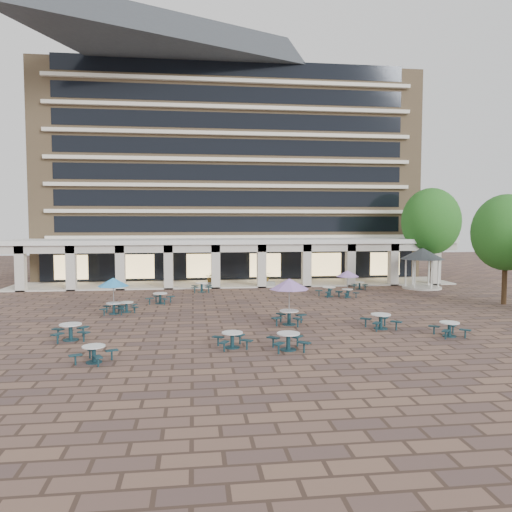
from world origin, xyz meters
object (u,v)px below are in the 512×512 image
Objects in this scene: picnic_table_1 at (232,338)px; picnic_table_2 at (288,340)px; gazebo at (422,258)px; planter_left at (210,281)px; picnic_table_0 at (94,352)px; planter_right at (267,281)px.

picnic_table_1 is 1.02× the size of picnic_table_2.
planter_left is at bearing 171.17° from gazebo.
planter_right is at bearing 86.50° from picnic_table_0.
picnic_table_2 is 1.28× the size of planter_right.
planter_right is (5.27, 0.00, -0.05)m from planter_left.
picnic_table_2 is at bearing -129.02° from gazebo.
picnic_table_0 is at bearing -103.61° from planter_left.
picnic_table_1 is at bearing 37.48° from picnic_table_0.
gazebo is at bearing -8.83° from planter_left.
planter_right is (11.06, 23.90, 0.08)m from picnic_table_0.
gazebo reaches higher than picnic_table_0.
picnic_table_2 is (8.73, 1.01, 0.05)m from picnic_table_0.
picnic_table_2 is 0.49× the size of gazebo.
picnic_table_0 is at bearing -114.83° from planter_right.
planter_left is 1.00× the size of planter_right.
gazebo is at bearing 33.80° from picnic_table_1.
planter_right is (4.93, 22.12, 0.07)m from picnic_table_1.
picnic_table_2 is 1.28× the size of planter_left.
picnic_table_0 is 26.34m from planter_right.
planter_right reaches higher than picnic_table_2.
gazebo is 19.44m from planter_left.
planter_left reaches higher than planter_right.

